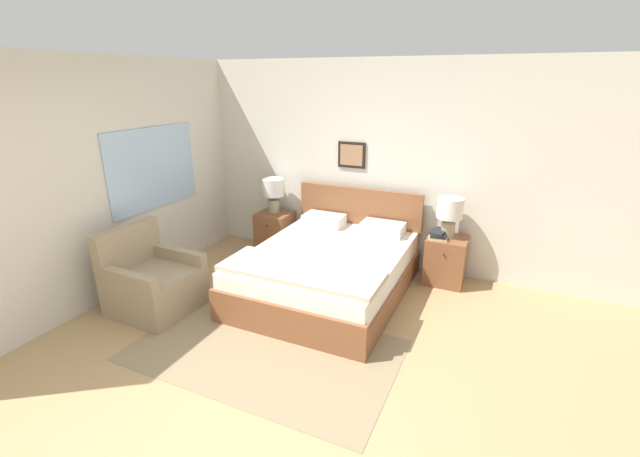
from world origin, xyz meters
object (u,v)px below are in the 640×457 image
Objects in this scene: bed at (328,270)px; table_lamp_near_window at (273,191)px; nightstand_near_window at (275,232)px; nightstand_by_door at (446,260)px; table_lamp_by_door at (450,212)px; armchair at (152,283)px.

table_lamp_near_window reaches higher than bed.
nightstand_near_window is 1.19× the size of table_lamp_near_window.
table_lamp_by_door reaches higher than nightstand_by_door.
table_lamp_near_window and table_lamp_by_door have the same top height.
bed is 3.68× the size of nightstand_near_window.
armchair is at bearing -144.57° from bed.
bed is 1.59m from table_lamp_near_window.
nightstand_near_window is at bearing 144.77° from bed.
nightstand_by_door is at bearing 35.23° from bed.
table_lamp_near_window is (0.36, 1.96, 0.60)m from armchair.
nightstand_by_door is 1.19× the size of table_lamp_by_door.
armchair is at bearing -100.38° from table_lamp_near_window.
nightstand_near_window is 2.37m from nightstand_by_door.
table_lamp_near_window is at bearing 144.62° from bed.
bed is at bearing 127.20° from armchair.
armchair is at bearing -144.65° from nightstand_by_door.
table_lamp_by_door is (1.17, 0.85, 0.60)m from bed.
table_lamp_near_window reaches higher than nightstand_by_door.
bed is at bearing -35.38° from table_lamp_near_window.
armchair is 1.85× the size of table_lamp_near_window.
table_lamp_by_door reaches higher than bed.
table_lamp_near_window is (-0.02, 0.02, 0.60)m from nightstand_near_window.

